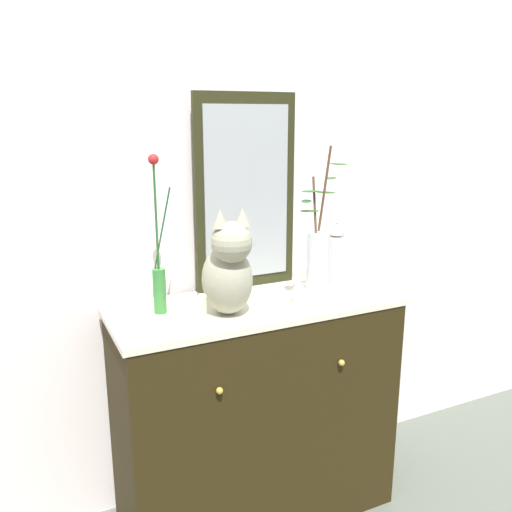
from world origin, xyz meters
name	(u,v)px	position (x,y,z in m)	size (l,w,h in m)	color
ground_plane	(256,508)	(0.00, 0.00, 0.00)	(6.00, 6.00, 0.00)	#4F564C
wall_back	(225,190)	(0.00, 0.29, 1.30)	(4.40, 0.08, 2.60)	silver
sideboard	(256,410)	(0.00, 0.00, 0.46)	(1.09, 0.46, 0.91)	black
mirror_leaning	(246,193)	(0.05, 0.20, 1.30)	(0.42, 0.03, 0.77)	black
cat_sitting	(228,270)	(-0.14, -0.07, 1.07)	(0.20, 0.45, 0.39)	gray
vase_slim_green	(159,272)	(-0.35, 0.05, 1.06)	(0.08, 0.05, 0.56)	#2F7031
bowl_porcelain	(317,297)	(0.20, -0.11, 0.94)	(0.18, 0.18, 0.06)	white
vase_glass_clear	(318,256)	(0.20, -0.11, 1.10)	(0.20, 0.09, 0.52)	silver
jar_lidded_porcelain	(335,258)	(0.35, -0.01, 1.05)	(0.09, 0.09, 0.30)	white
candle_pillar	(198,312)	(-0.28, -0.15, 0.97)	(0.06, 0.06, 0.12)	beige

